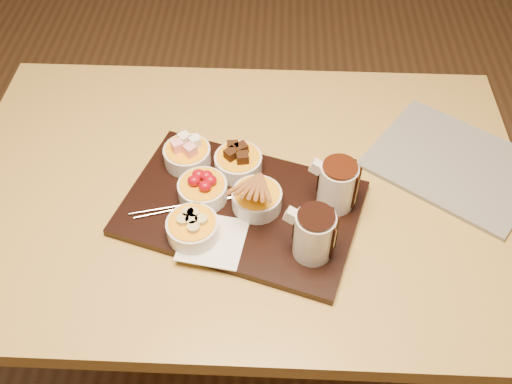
{
  "coord_description": "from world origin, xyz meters",
  "views": [
    {
      "loc": [
        0.06,
        -0.8,
        1.65
      ],
      "look_at": [
        0.03,
        -0.07,
        0.81
      ],
      "focal_mm": 40.0,
      "sensor_mm": 36.0,
      "label": 1
    }
  ],
  "objects_px": {
    "serving_board": "(241,208)",
    "bowl_strawberries": "(203,191)",
    "pitcher_dark_chocolate": "(314,235)",
    "pitcher_milk_chocolate": "(337,186)",
    "dining_table": "(242,214)",
    "newspaper": "(454,163)"
  },
  "relations": [
    {
      "from": "dining_table",
      "to": "pitcher_dark_chocolate",
      "type": "xyz_separation_m",
      "value": [
        0.14,
        -0.18,
        0.17
      ]
    },
    {
      "from": "dining_table",
      "to": "bowl_strawberries",
      "type": "relative_size",
      "value": 12.0
    },
    {
      "from": "pitcher_dark_chocolate",
      "to": "newspaper",
      "type": "xyz_separation_m",
      "value": [
        0.31,
        0.25,
        -0.06
      ]
    },
    {
      "from": "bowl_strawberries",
      "to": "pitcher_dark_chocolate",
      "type": "relative_size",
      "value": 0.99
    },
    {
      "from": "pitcher_milk_chocolate",
      "to": "newspaper",
      "type": "relative_size",
      "value": 0.3
    },
    {
      "from": "serving_board",
      "to": "pitcher_milk_chocolate",
      "type": "distance_m",
      "value": 0.2
    },
    {
      "from": "bowl_strawberries",
      "to": "pitcher_milk_chocolate",
      "type": "bearing_deg",
      "value": -0.92
    },
    {
      "from": "dining_table",
      "to": "bowl_strawberries",
      "type": "height_order",
      "value": "bowl_strawberries"
    },
    {
      "from": "dining_table",
      "to": "pitcher_dark_chocolate",
      "type": "relative_size",
      "value": 11.85
    },
    {
      "from": "bowl_strawberries",
      "to": "newspaper",
      "type": "height_order",
      "value": "bowl_strawberries"
    },
    {
      "from": "bowl_strawberries",
      "to": "pitcher_milk_chocolate",
      "type": "distance_m",
      "value": 0.27
    },
    {
      "from": "pitcher_dark_chocolate",
      "to": "pitcher_milk_chocolate",
      "type": "height_order",
      "value": "same"
    },
    {
      "from": "serving_board",
      "to": "dining_table",
      "type": "bearing_deg",
      "value": 110.1
    },
    {
      "from": "pitcher_dark_chocolate",
      "to": "newspaper",
      "type": "relative_size",
      "value": 0.3
    },
    {
      "from": "serving_board",
      "to": "pitcher_dark_chocolate",
      "type": "relative_size",
      "value": 4.54
    },
    {
      "from": "dining_table",
      "to": "bowl_strawberries",
      "type": "distance_m",
      "value": 0.16
    },
    {
      "from": "bowl_strawberries",
      "to": "pitcher_dark_chocolate",
      "type": "xyz_separation_m",
      "value": [
        0.22,
        -0.13,
        0.03
      ]
    },
    {
      "from": "pitcher_dark_chocolate",
      "to": "pitcher_milk_chocolate",
      "type": "xyz_separation_m",
      "value": [
        0.05,
        0.12,
        0.0
      ]
    },
    {
      "from": "serving_board",
      "to": "pitcher_milk_chocolate",
      "type": "height_order",
      "value": "pitcher_milk_chocolate"
    },
    {
      "from": "serving_board",
      "to": "bowl_strawberries",
      "type": "xyz_separation_m",
      "value": [
        -0.08,
        0.02,
        0.03
      ]
    },
    {
      "from": "serving_board",
      "to": "bowl_strawberries",
      "type": "height_order",
      "value": "bowl_strawberries"
    },
    {
      "from": "pitcher_dark_chocolate",
      "to": "pitcher_milk_chocolate",
      "type": "distance_m",
      "value": 0.13
    }
  ]
}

